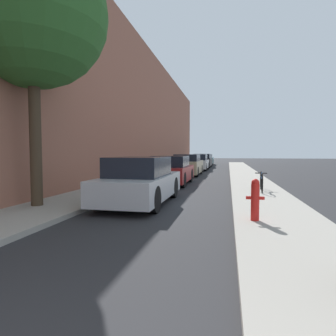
{
  "coord_description": "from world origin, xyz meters",
  "views": [
    {
      "loc": [
        1.76,
        -0.19,
        1.56
      ],
      "look_at": [
        -0.49,
        10.37,
        0.96
      ],
      "focal_mm": 30.17,
      "sensor_mm": 36.0,
      "label": 1
    }
  ],
  "objects_px": {
    "parked_car_silver": "(141,181)",
    "fire_hydrant": "(255,199)",
    "street_tree_near": "(32,12)",
    "parked_car_black": "(202,161)",
    "parked_car_champagne": "(188,165)",
    "parked_car_teal": "(205,160)",
    "parked_car_red": "(171,171)",
    "bicycle": "(261,181)",
    "parked_car_white": "(198,163)"
  },
  "relations": [
    {
      "from": "parked_car_black",
      "to": "parked_car_champagne",
      "type": "bearing_deg",
      "value": -90.35
    },
    {
      "from": "parked_car_silver",
      "to": "parked_car_white",
      "type": "height_order",
      "value": "parked_car_silver"
    },
    {
      "from": "parked_car_red",
      "to": "parked_car_champagne",
      "type": "xyz_separation_m",
      "value": [
        0.01,
        5.69,
        0.02
      ]
    },
    {
      "from": "parked_car_teal",
      "to": "fire_hydrant",
      "type": "xyz_separation_m",
      "value": [
        3.32,
        -29.23,
        -0.07
      ]
    },
    {
      "from": "fire_hydrant",
      "to": "parked_car_champagne",
      "type": "bearing_deg",
      "value": 104.11
    },
    {
      "from": "parked_car_silver",
      "to": "parked_car_champagne",
      "type": "distance_m",
      "value": 10.96
    },
    {
      "from": "parked_car_champagne",
      "to": "parked_car_white",
      "type": "height_order",
      "value": "parked_car_champagne"
    },
    {
      "from": "parked_car_red",
      "to": "parked_car_champagne",
      "type": "distance_m",
      "value": 5.69
    },
    {
      "from": "parked_car_red",
      "to": "street_tree_near",
      "type": "xyz_separation_m",
      "value": [
        -2.38,
        -6.74,
        4.57
      ]
    },
    {
      "from": "parked_car_silver",
      "to": "parked_car_teal",
      "type": "height_order",
      "value": "parked_car_silver"
    },
    {
      "from": "fire_hydrant",
      "to": "bicycle",
      "type": "bearing_deg",
      "value": 82.16
    },
    {
      "from": "parked_car_white",
      "to": "bicycle",
      "type": "relative_size",
      "value": 2.3
    },
    {
      "from": "parked_car_champagne",
      "to": "parked_car_teal",
      "type": "distance_m",
      "value": 16.24
    },
    {
      "from": "parked_car_black",
      "to": "street_tree_near",
      "type": "relative_size",
      "value": 0.56
    },
    {
      "from": "parked_car_red",
      "to": "parked_car_teal",
      "type": "relative_size",
      "value": 0.87
    },
    {
      "from": "parked_car_red",
      "to": "parked_car_silver",
      "type": "bearing_deg",
      "value": -88.82
    },
    {
      "from": "parked_car_black",
      "to": "street_tree_near",
      "type": "xyz_separation_m",
      "value": [
        -2.45,
        -22.9,
        4.56
      ]
    },
    {
      "from": "parked_car_silver",
      "to": "fire_hydrant",
      "type": "bearing_deg",
      "value": -32.63
    },
    {
      "from": "parked_car_champagne",
      "to": "street_tree_near",
      "type": "distance_m",
      "value": 13.46
    },
    {
      "from": "parked_car_white",
      "to": "fire_hydrant",
      "type": "bearing_deg",
      "value": -80.31
    },
    {
      "from": "parked_car_white",
      "to": "parked_car_champagne",
      "type": "bearing_deg",
      "value": -91.42
    },
    {
      "from": "parked_car_black",
      "to": "parked_car_teal",
      "type": "xyz_separation_m",
      "value": [
        -0.12,
        5.77,
        -0.03
      ]
    },
    {
      "from": "parked_car_red",
      "to": "bicycle",
      "type": "xyz_separation_m",
      "value": [
        3.94,
        -2.51,
        -0.18
      ]
    },
    {
      "from": "parked_car_silver",
      "to": "parked_car_red",
      "type": "distance_m",
      "value": 5.27
    },
    {
      "from": "parked_car_red",
      "to": "fire_hydrant",
      "type": "relative_size",
      "value": 4.47
    },
    {
      "from": "parked_car_champagne",
      "to": "parked_car_teal",
      "type": "relative_size",
      "value": 0.99
    },
    {
      "from": "parked_car_black",
      "to": "parked_car_teal",
      "type": "height_order",
      "value": "parked_car_black"
    },
    {
      "from": "street_tree_near",
      "to": "fire_hydrant",
      "type": "bearing_deg",
      "value": -5.58
    },
    {
      "from": "street_tree_near",
      "to": "bicycle",
      "type": "bearing_deg",
      "value": 33.84
    },
    {
      "from": "parked_car_black",
      "to": "street_tree_near",
      "type": "bearing_deg",
      "value": -96.12
    },
    {
      "from": "parked_car_teal",
      "to": "parked_car_black",
      "type": "bearing_deg",
      "value": -88.8
    },
    {
      "from": "parked_car_champagne",
      "to": "parked_car_black",
      "type": "relative_size",
      "value": 1.14
    },
    {
      "from": "parked_car_silver",
      "to": "parked_car_teal",
      "type": "xyz_separation_m",
      "value": [
        -0.15,
        27.2,
        -0.03
      ]
    },
    {
      "from": "parked_car_red",
      "to": "parked_car_teal",
      "type": "distance_m",
      "value": 21.93
    },
    {
      "from": "parked_car_red",
      "to": "street_tree_near",
      "type": "relative_size",
      "value": 0.56
    },
    {
      "from": "parked_car_black",
      "to": "fire_hydrant",
      "type": "bearing_deg",
      "value": -82.23
    },
    {
      "from": "parked_car_champagne",
      "to": "street_tree_near",
      "type": "relative_size",
      "value": 0.63
    },
    {
      "from": "bicycle",
      "to": "fire_hydrant",
      "type": "bearing_deg",
      "value": -93.99
    },
    {
      "from": "parked_car_silver",
      "to": "street_tree_near",
      "type": "relative_size",
      "value": 0.59
    },
    {
      "from": "parked_car_red",
      "to": "bicycle",
      "type": "bearing_deg",
      "value": -32.5
    },
    {
      "from": "parked_car_silver",
      "to": "parked_car_black",
      "type": "xyz_separation_m",
      "value": [
        -0.03,
        21.43,
        -0.0
      ]
    },
    {
      "from": "parked_car_champagne",
      "to": "bicycle",
      "type": "height_order",
      "value": "parked_car_champagne"
    },
    {
      "from": "parked_car_champagne",
      "to": "parked_car_teal",
      "type": "xyz_separation_m",
      "value": [
        -0.06,
        16.24,
        -0.04
      ]
    },
    {
      "from": "parked_car_teal",
      "to": "bicycle",
      "type": "height_order",
      "value": "parked_car_teal"
    },
    {
      "from": "street_tree_near",
      "to": "fire_hydrant",
      "type": "height_order",
      "value": "street_tree_near"
    },
    {
      "from": "fire_hydrant",
      "to": "street_tree_near",
      "type": "bearing_deg",
      "value": 174.42
    },
    {
      "from": "street_tree_near",
      "to": "parked_car_black",
      "type": "bearing_deg",
      "value": 83.88
    },
    {
      "from": "parked_car_black",
      "to": "parked_car_silver",
      "type": "bearing_deg",
      "value": -89.92
    },
    {
      "from": "parked_car_silver",
      "to": "fire_hydrant",
      "type": "distance_m",
      "value": 3.77
    },
    {
      "from": "parked_car_silver",
      "to": "parked_car_red",
      "type": "relative_size",
      "value": 1.05
    }
  ]
}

